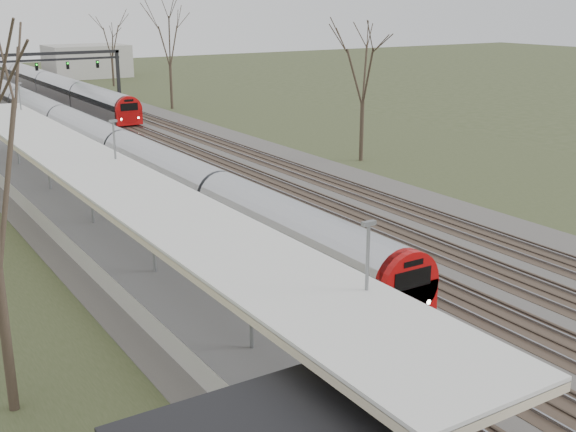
% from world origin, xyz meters
% --- Properties ---
extents(track_bed, '(24.00, 160.00, 0.22)m').
position_xyz_m(track_bed, '(0.26, 55.00, 0.06)').
color(track_bed, '#474442').
rests_on(track_bed, ground).
extents(platform, '(3.50, 69.00, 1.00)m').
position_xyz_m(platform, '(-9.05, 37.50, 0.50)').
color(platform, '#9E9B93').
rests_on(platform, ground).
extents(canopy, '(4.10, 50.00, 3.11)m').
position_xyz_m(canopy, '(-9.05, 32.99, 3.93)').
color(canopy, slate).
rests_on(canopy, platform).
extents(signal_gantry, '(21.00, 0.59, 6.08)m').
position_xyz_m(signal_gantry, '(0.29, 84.99, 4.91)').
color(signal_gantry, black).
rests_on(signal_gantry, ground).
extents(tree_east_far, '(5.00, 5.00, 10.30)m').
position_xyz_m(tree_east_far, '(14.00, 42.00, 7.29)').
color(tree_east_far, '#2D231C').
rests_on(tree_east_far, ground).
extents(train_near, '(2.62, 90.21, 3.05)m').
position_xyz_m(train_near, '(-2.50, 62.73, 1.48)').
color(train_near, '#A5A8AF').
rests_on(train_near, ground).
extents(train_far, '(2.62, 60.21, 3.05)m').
position_xyz_m(train_far, '(4.50, 95.22, 1.48)').
color(train_far, '#A5A8AF').
rests_on(train_far, ground).
extents(passenger, '(0.67, 0.81, 1.90)m').
position_xyz_m(passenger, '(-8.31, 12.16, 1.95)').
color(passenger, navy).
rests_on(passenger, platform).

